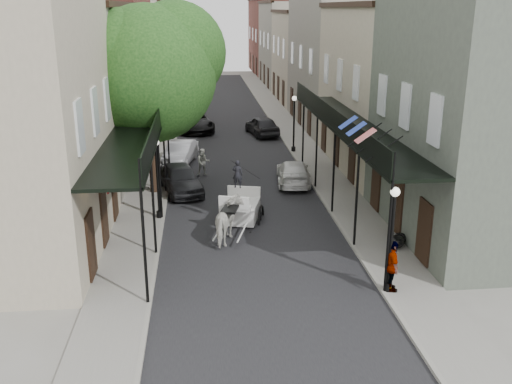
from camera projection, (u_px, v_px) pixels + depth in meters
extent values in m
plane|color=gray|center=(262.00, 273.00, 21.04)|extent=(140.00, 140.00, 0.00)
cube|color=black|center=(231.00, 147.00, 39.97)|extent=(8.00, 90.00, 0.01)
cube|color=gray|center=(159.00, 148.00, 39.48)|extent=(2.20, 90.00, 0.12)
cube|color=gray|center=(301.00, 145.00, 40.42)|extent=(2.20, 90.00, 0.12)
cube|color=#B3A78F|center=(119.00, 60.00, 47.01)|extent=(5.00, 80.00, 10.50)
cube|color=gray|center=(324.00, 58.00, 48.63)|extent=(5.00, 80.00, 10.50)
cube|color=black|center=(137.00, 131.00, 25.96)|extent=(2.20, 18.00, 0.12)
cube|color=black|center=(159.00, 119.00, 25.91)|extent=(0.06, 18.00, 1.00)
cylinder|color=black|center=(144.00, 246.00, 18.12)|extent=(0.10, 0.10, 4.00)
cylinder|color=black|center=(160.00, 176.00, 25.69)|extent=(0.10, 0.10, 4.00)
cylinder|color=black|center=(168.00, 137.00, 33.26)|extent=(0.10, 0.10, 4.00)
cube|color=black|center=(351.00, 126.00, 26.90)|extent=(2.20, 18.00, 0.12)
cube|color=black|center=(330.00, 116.00, 26.65)|extent=(0.06, 18.00, 1.00)
cylinder|color=black|center=(389.00, 236.00, 18.87)|extent=(0.10, 0.10, 4.00)
cylinder|color=black|center=(334.00, 171.00, 26.44)|extent=(0.10, 0.10, 4.00)
cylinder|color=black|center=(303.00, 135.00, 34.01)|extent=(0.10, 0.10, 4.00)
cylinder|color=#382619|center=(152.00, 139.00, 29.17)|extent=(0.44, 0.44, 5.60)
sphere|color=#173D13|center=(148.00, 74.00, 28.16)|extent=(6.80, 6.80, 6.80)
sphere|color=#173D13|center=(175.00, 52.00, 28.55)|extent=(5.10, 5.10, 5.10)
cylinder|color=#382619|center=(166.00, 102.00, 42.51)|extent=(0.44, 0.44, 5.04)
sphere|color=#173D13|center=(164.00, 62.00, 41.60)|extent=(6.00, 6.00, 6.00)
sphere|color=#173D13|center=(180.00, 48.00, 42.01)|extent=(4.50, 4.50, 4.50)
cylinder|color=black|center=(388.00, 287.00, 19.45)|extent=(0.28, 0.28, 0.30)
cylinder|color=black|center=(391.00, 245.00, 18.97)|extent=(0.12, 0.12, 3.40)
sphere|color=white|center=(395.00, 192.00, 18.40)|extent=(0.32, 0.32, 0.32)
cylinder|color=black|center=(160.00, 214.00, 26.25)|extent=(0.28, 0.28, 0.30)
cylinder|color=black|center=(158.00, 182.00, 25.77)|extent=(0.12, 0.12, 3.40)
sphere|color=white|center=(156.00, 142.00, 25.20)|extent=(0.32, 0.32, 0.32)
cylinder|color=black|center=(293.00, 149.00, 38.38)|extent=(0.28, 0.28, 0.30)
cylinder|color=black|center=(294.00, 126.00, 37.90)|extent=(0.12, 0.12, 3.40)
sphere|color=white|center=(294.00, 98.00, 37.33)|extent=(0.32, 0.32, 0.32)
imported|color=silver|center=(229.00, 221.00, 23.63)|extent=(1.51, 2.36, 1.84)
torus|color=black|center=(224.00, 200.00, 26.86)|extent=(0.46, 1.41, 1.44)
torus|color=black|center=(263.00, 202.00, 26.59)|extent=(0.46, 1.41, 1.44)
torus|color=black|center=(222.00, 219.00, 25.47)|extent=(0.27, 0.74, 0.75)
torus|color=black|center=(252.00, 220.00, 25.26)|extent=(0.27, 0.74, 0.75)
cube|color=white|center=(243.00, 193.00, 26.37)|extent=(2.02, 2.33, 0.78)
cube|color=white|center=(238.00, 189.00, 25.10)|extent=(1.45, 0.93, 0.13)
cube|color=white|center=(236.00, 184.00, 24.74)|extent=(1.32, 0.45, 0.56)
imported|color=black|center=(237.00, 174.00, 24.89)|extent=(0.52, 0.41, 1.25)
imported|color=beige|center=(203.00, 162.00, 33.03)|extent=(0.82, 0.66, 1.60)
imported|color=gray|center=(146.00, 136.00, 38.85)|extent=(1.28, 1.24, 1.75)
imported|color=gray|center=(392.00, 266.00, 19.23)|extent=(0.48, 1.07, 1.80)
imported|color=black|center=(181.00, 178.00, 30.04)|extent=(2.79, 4.73, 1.51)
imported|color=#A9A9AE|center=(180.00, 153.00, 35.66)|extent=(2.30, 4.40, 1.38)
imported|color=black|center=(194.00, 121.00, 44.98)|extent=(3.52, 5.92, 1.54)
imported|color=silver|center=(293.00, 172.00, 31.59)|extent=(2.25, 4.55, 1.27)
imported|color=black|center=(262.00, 126.00, 43.52)|extent=(2.57, 4.67, 1.50)
ellipsoid|color=black|center=(396.00, 242.00, 22.88)|extent=(0.63, 0.63, 0.54)
ellipsoid|color=black|center=(400.00, 238.00, 23.35)|extent=(0.56, 0.56, 0.44)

